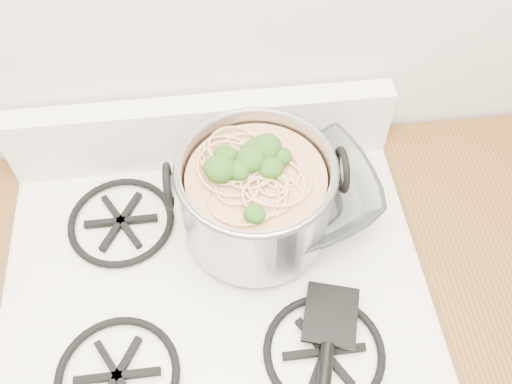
% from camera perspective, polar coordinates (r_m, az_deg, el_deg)
% --- Properties ---
extents(gas_range, '(0.76, 0.66, 0.92)m').
position_cam_1_polar(gas_range, '(1.47, -2.97, -17.47)').
color(gas_range, white).
rests_on(gas_range, ground).
extents(stock_pot, '(0.31, 0.28, 0.19)m').
position_cam_1_polar(stock_pot, '(1.00, 0.00, -0.55)').
color(stock_pot, '#94949C').
rests_on(stock_pot, gas_range).
extents(spatula, '(0.37, 0.38, 0.02)m').
position_cam_1_polar(spatula, '(0.99, 7.54, -11.91)').
color(spatula, black).
rests_on(spatula, gas_range).
extents(glass_bowl, '(0.16, 0.16, 0.03)m').
position_cam_1_polar(glass_bowl, '(1.10, 3.35, -0.45)').
color(glass_bowl, white).
rests_on(glass_bowl, gas_range).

